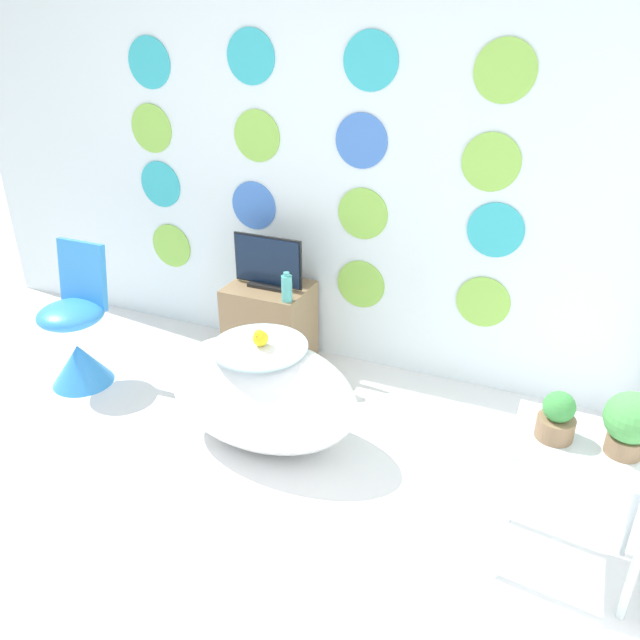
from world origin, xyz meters
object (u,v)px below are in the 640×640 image
(vase, at_px, (287,288))
(tv, at_px, (268,264))
(potted_plant_left, at_px, (557,417))
(chair, at_px, (77,340))
(bathtub, at_px, (262,393))
(potted_plant_right, at_px, (630,422))

(vase, bearing_deg, tv, 143.41)
(tv, relative_size, potted_plant_left, 2.34)
(chair, relative_size, vase, 4.76)
(vase, bearing_deg, potted_plant_left, -29.64)
(bathtub, height_order, potted_plant_right, potted_plant_right)
(chair, bearing_deg, potted_plant_right, -6.57)
(bathtub, height_order, vase, vase)
(bathtub, xyz_separation_m, chair, (-1.24, 0.08, -0.01))
(tv, bearing_deg, bathtub, -65.02)
(vase, distance_m, potted_plant_left, 1.71)
(bathtub, height_order, tv, tv)
(tv, xyz_separation_m, vase, (0.19, -0.14, -0.06))
(bathtub, distance_m, tv, 0.89)
(bathtub, xyz_separation_m, potted_plant_left, (1.33, -0.25, 0.40))
(bathtub, distance_m, potted_plant_left, 1.41)
(tv, height_order, potted_plant_left, tv)
(potted_plant_left, bearing_deg, vase, 150.36)
(bathtub, height_order, potted_plant_left, potted_plant_left)
(tv, bearing_deg, potted_plant_right, -27.39)
(potted_plant_left, height_order, potted_plant_right, potted_plant_right)
(vase, relative_size, potted_plant_right, 0.73)
(vase, bearing_deg, bathtub, -75.69)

